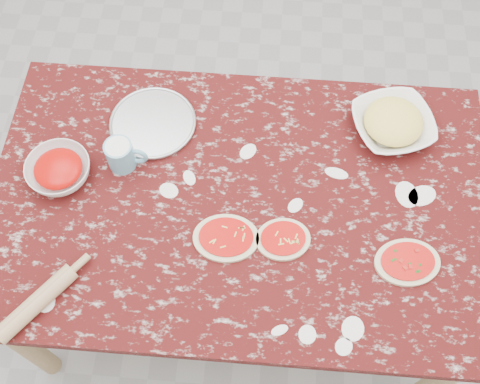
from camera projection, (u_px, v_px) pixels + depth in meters
name	position (u px, v px, depth m)	size (l,w,h in m)	color
ground	(240.00, 279.00, 2.50)	(4.00, 4.00, 0.00)	gray
worktable	(240.00, 211.00, 1.92)	(1.60, 1.00, 0.75)	#380B0B
pizza_tray	(153.00, 123.00, 1.97)	(0.29, 0.29, 0.01)	#B2B2B7
sauce_bowl	(59.00, 171.00, 1.85)	(0.21, 0.21, 0.06)	white
cheese_bowl	(392.00, 125.00, 1.94)	(0.26, 0.26, 0.06)	white
flour_mug	(121.00, 155.00, 1.86)	(0.13, 0.09, 0.10)	#619EB7
pizza_left	(226.00, 238.00, 1.77)	(0.21, 0.16, 0.02)	beige
pizza_mid	(283.00, 239.00, 1.77)	(0.19, 0.17, 0.02)	beige
pizza_right	(407.00, 262.00, 1.74)	(0.22, 0.18, 0.02)	beige
rolling_pin	(36.00, 303.00, 1.66)	(0.05, 0.05, 0.27)	tan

